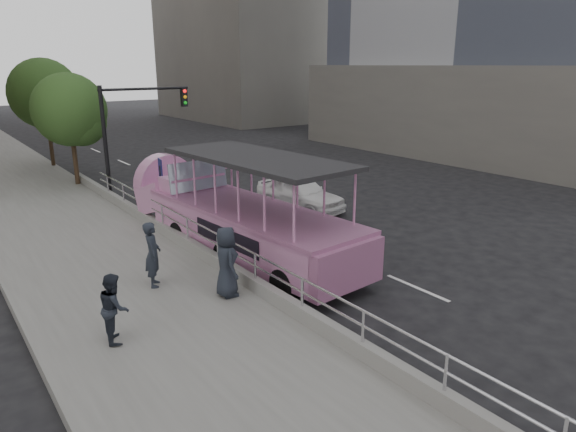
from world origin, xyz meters
The scene contains 14 objects.
ground centered at (0.00, 0.00, 0.00)m, with size 160.00×160.00×0.00m, color black.
sidewalk centered at (-5.75, 10.00, 0.15)m, with size 5.50×80.00×0.30m, color gray.
kerb_wall centered at (-3.12, 2.00, 0.48)m, with size 0.24×30.00×0.36m, color gray.
guardrail centered at (-3.12, 2.00, 1.14)m, with size 0.07×22.00×0.71m.
duck_boat centered at (-1.68, 3.63, 1.27)m, with size 3.27×10.48×3.43m.
car centered at (3.31, 6.42, 0.72)m, with size 1.71×4.25×1.45m, color white.
pedestrian_near centered at (-5.13, 1.92, 1.20)m, with size 0.65×0.43×1.79m, color #242A34.
pedestrian_mid centered at (-6.91, -0.32, 1.07)m, with size 0.75×0.58×1.54m, color #242A34.
pedestrian_far centered at (-3.85, 0.21, 1.23)m, with size 0.91×0.59×1.85m, color #242A34.
parking_sign centered at (-2.65, 7.06, 1.74)m, with size 0.14×0.62×2.77m.
traffic_signal centered at (-1.70, 12.50, 3.50)m, with size 4.20×0.32×5.20m.
street_tree_near centered at (-3.30, 15.93, 3.82)m, with size 3.52×3.52×5.72m.
street_tree_far centered at (-3.10, 21.93, 4.31)m, with size 3.97×3.97×6.45m.
tower_podium centered at (30.00, 10.00, 3.00)m, with size 26.00×26.00×6.00m, color slate.
Camera 1 is at (-9.82, -10.54, 6.06)m, focal length 32.00 mm.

